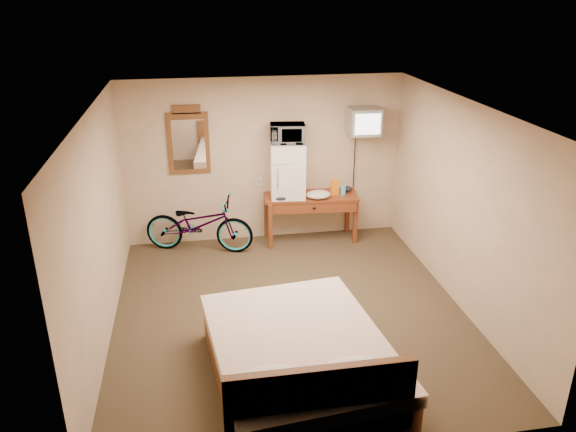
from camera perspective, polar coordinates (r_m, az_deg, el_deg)
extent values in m
plane|color=#3D301E|center=(6.96, 0.21, -9.74)|extent=(4.60, 4.60, 0.00)
plane|color=silver|center=(6.01, 0.24, 10.88)|extent=(4.60, 4.60, 0.00)
cube|color=tan|center=(8.53, -2.45, 5.66)|extent=(4.20, 0.04, 2.50)
cube|color=tan|center=(4.39, 5.51, -11.59)|extent=(4.20, 0.04, 2.50)
cube|color=tan|center=(6.39, -18.66, -1.39)|extent=(0.04, 4.60, 2.50)
cube|color=tan|center=(7.03, 17.34, 0.93)|extent=(0.04, 4.60, 2.50)
cube|color=beige|center=(8.61, -2.93, 3.51)|extent=(0.08, 0.01, 0.13)
cube|color=brown|center=(8.56, 2.32, 2.05)|extent=(1.46, 0.67, 0.04)
cube|color=brown|center=(8.39, -1.81, -1.13)|extent=(0.06, 0.06, 0.71)
cube|color=brown|center=(8.65, 6.84, -0.54)|extent=(0.06, 0.06, 0.71)
cube|color=brown|center=(8.79, -2.21, 0.00)|extent=(0.06, 0.06, 0.71)
cube|color=brown|center=(9.04, 6.07, 0.54)|extent=(0.06, 0.06, 0.71)
cube|color=brown|center=(8.37, 2.65, 0.84)|extent=(1.29, 0.15, 0.16)
cube|color=black|center=(8.35, 2.67, 0.80)|extent=(0.05, 0.02, 0.03)
cube|color=white|center=(8.36, -0.05, 4.73)|extent=(0.55, 0.53, 0.83)
cube|color=gray|center=(8.08, 0.24, 5.33)|extent=(0.50, 0.01, 0.00)
cylinder|color=gray|center=(8.12, -1.02, 3.81)|extent=(0.02, 0.02, 0.30)
imported|color=white|center=(8.21, -0.05, 8.40)|extent=(0.53, 0.39, 0.28)
cube|color=orange|center=(8.54, 4.78, 2.93)|extent=(0.13, 0.09, 0.24)
cylinder|color=#42A3E1|center=(8.56, 5.63, 2.60)|extent=(0.08, 0.08, 0.14)
ellipsoid|color=beige|center=(8.39, 3.11, 2.19)|extent=(0.37, 0.29, 0.11)
ellipsoid|color=black|center=(8.31, -0.72, 1.94)|extent=(0.24, 0.18, 0.09)
ellipsoid|color=black|center=(8.71, 5.92, 2.77)|extent=(0.19, 0.16, 0.09)
cube|color=black|center=(8.68, 7.19, 9.30)|extent=(0.14, 0.02, 0.14)
cylinder|color=black|center=(8.64, 7.27, 9.23)|extent=(0.05, 0.30, 0.05)
cube|color=gray|center=(8.41, 7.73, 9.51)|extent=(0.46, 0.39, 0.39)
cube|color=white|center=(8.23, 8.12, 9.21)|extent=(0.37, 0.02, 0.30)
cube|color=black|center=(8.59, 7.35, 9.80)|extent=(0.28, 0.02, 0.24)
cube|color=brown|center=(8.35, -10.06, 7.29)|extent=(0.60, 0.04, 0.90)
cube|color=brown|center=(8.24, -10.29, 10.62)|extent=(0.40, 0.04, 0.13)
cube|color=white|center=(8.34, -10.05, 7.13)|extent=(0.47, 0.01, 0.74)
imported|color=black|center=(8.42, -9.03, -0.80)|extent=(1.71, 0.99, 0.85)
cube|color=brown|center=(5.77, 1.08, -14.95)|extent=(1.80, 2.27, 0.40)
cube|color=#F8E1C0|center=(5.62, 1.10, -12.92)|extent=(1.85, 2.32, 0.14)
cube|color=brown|center=(4.82, 3.35, -18.43)|extent=(1.59, 0.08, 0.70)
ellipsoid|color=white|center=(4.98, -1.80, -16.36)|extent=(0.57, 0.35, 0.20)
ellipsoid|color=white|center=(5.11, 6.76, -15.39)|extent=(0.57, 0.35, 0.20)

